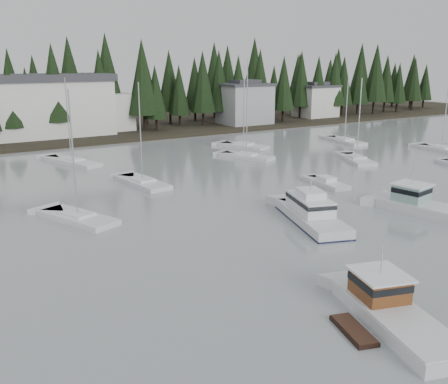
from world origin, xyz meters
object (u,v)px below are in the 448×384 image
object	(u,v)px
lobster_boat_brown	(390,314)
sailboat_0	(356,161)
sailboat_9	(441,150)
sailboat_7	(78,220)
sailboat_8	(246,157)
house_east_a	(245,103)
lobster_boat_teal	(424,207)
runabout_1	(326,184)
house_east_b	(316,100)
cabin_cruiser_center	(311,215)
harbor_inn	(52,106)
sailboat_10	(244,147)
sailboat_1	(143,184)
sailboat_2	(344,142)
sailboat_6	(72,163)

from	to	relation	value
lobster_boat_brown	sailboat_0	xyz separation A→B (m)	(31.81, 32.84, -0.45)
sailboat_0	sailboat_9	size ratio (longest dim) A/B	1.09
sailboat_7	sailboat_8	bearing A→B (deg)	-82.75
house_east_a	lobster_boat_teal	size ratio (longest dim) A/B	1.11
sailboat_0	runabout_1	bearing A→B (deg)	145.88
sailboat_7	house_east_b	bearing A→B (deg)	-77.52
house_east_b	cabin_cruiser_center	bearing A→B (deg)	-132.19
cabin_cruiser_center	sailboat_7	xyz separation A→B (m)	(-17.32, 11.33, -0.60)
sailboat_8	runabout_1	world-z (taller)	sailboat_8
lobster_boat_brown	lobster_boat_teal	xyz separation A→B (m)	(18.57, 11.81, 0.09)
harbor_inn	sailboat_8	size ratio (longest dim) A/B	2.01
sailboat_10	lobster_boat_brown	bearing A→B (deg)	132.61
sailboat_1	sailboat_9	bearing A→B (deg)	-101.68
house_east_b	sailboat_10	distance (m)	44.91
sailboat_10	sailboat_7	bearing A→B (deg)	103.56
cabin_cruiser_center	sailboat_2	xyz separation A→B (m)	(34.35, 30.24, -0.61)
house_east_b	harbor_inn	size ratio (longest dim) A/B	0.32
house_east_b	lobster_boat_teal	world-z (taller)	house_east_b
harbor_inn	sailboat_6	xyz separation A→B (m)	(-3.82, -24.78, -5.72)
sailboat_9	lobster_boat_teal	bearing A→B (deg)	127.85
harbor_inn	lobster_boat_teal	size ratio (longest dim) A/B	3.10
sailboat_0	sailboat_1	size ratio (longest dim) A/B	1.00
sailboat_2	house_east_b	bearing A→B (deg)	-24.15
lobster_boat_teal	sailboat_7	world-z (taller)	sailboat_7
lobster_boat_brown	sailboat_8	size ratio (longest dim) A/B	0.65
house_east_a	lobster_boat_teal	world-z (taller)	house_east_a
cabin_cruiser_center	sailboat_9	world-z (taller)	sailboat_9
sailboat_7	sailboat_0	bearing A→B (deg)	-103.24
sailboat_8	sailboat_9	distance (m)	31.44
harbor_inn	sailboat_0	world-z (taller)	sailboat_0
sailboat_0	sailboat_8	size ratio (longest dim) A/B	0.82
sailboat_10	house_east_b	bearing A→B (deg)	-78.34
sailboat_7	sailboat_10	size ratio (longest dim) A/B	0.88
house_east_b	sailboat_9	distance (m)	45.47
house_east_b	sailboat_7	distance (m)	86.14
house_east_a	sailboat_7	bearing A→B (deg)	-136.84
house_east_a	sailboat_7	size ratio (longest dim) A/B	0.88
sailboat_6	sailboat_10	bearing A→B (deg)	-113.92
cabin_cruiser_center	runabout_1	xyz separation A→B (m)	(10.43, 9.22, -0.53)
sailboat_7	sailboat_9	bearing A→B (deg)	-106.93
cabin_cruiser_center	sailboat_10	bearing A→B (deg)	-6.70
sailboat_8	house_east_a	bearing A→B (deg)	-55.93
cabin_cruiser_center	sailboat_9	xyz separation A→B (m)	(41.19, 16.09, -0.60)
house_east_b	sailboat_6	bearing A→B (deg)	-160.89
sailboat_6	sailboat_10	xyz separation A→B (m)	(27.36, -2.01, 0.02)
sailboat_10	sailboat_0	bearing A→B (deg)	-179.20
lobster_boat_brown	sailboat_7	bearing A→B (deg)	36.14
sailboat_10	house_east_a	bearing A→B (deg)	-55.98
sailboat_1	sailboat_7	size ratio (longest dim) A/B	1.00
sailboat_9	sailboat_7	bearing A→B (deg)	99.68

